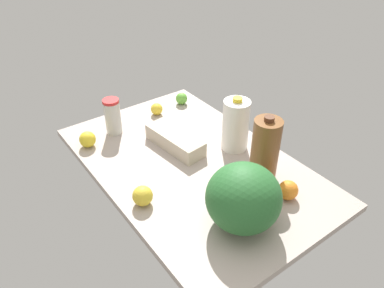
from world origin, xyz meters
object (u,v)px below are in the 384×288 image
watermelon (243,198)px  orange_by_jug (288,190)px  lemon_loose (143,196)px  tumbler_cup (113,116)px  egg_carton (175,140)px  chocolate_milk_jug (265,150)px  lemon_near_front (88,139)px  milk_jug (236,125)px  lemon_beside_bowl (157,109)px  lime_far_back (182,99)px

watermelon → orange_by_jug: (-0.74, -23.16, -8.25)cm
lemon_loose → tumbler_cup: bearing=-15.1°
egg_carton → tumbler_cup: tumbler_cup is taller
chocolate_milk_jug → lemon_loose: size_ratio=3.70×
egg_carton → lemon_near_front: (23.90, 31.85, 0.19)cm
lemon_loose → milk_jug: bearing=-81.8°
lemon_beside_bowl → chocolate_milk_jug: bearing=-173.4°
tumbler_cup → lime_far_back: tumbler_cup is taller
tumbler_cup → lemon_near_front: tumbler_cup is taller
egg_carton → lemon_near_front: lemon_near_front is taller
egg_carton → lemon_loose: bearing=121.6°
egg_carton → watermelon: watermelon is taller
orange_by_jug → lemon_beside_bowl: (83.64, 6.68, -0.71)cm
lime_far_back → lemon_beside_bowl: bearing=96.2°
lemon_near_front → orange_by_jug: size_ratio=0.98×
lemon_near_front → orange_by_jug: orange_by_jug is taller
lemon_near_front → lime_far_back: 58.30cm
lemon_beside_bowl → orange_by_jug: bearing=-175.4°
orange_by_jug → lemon_loose: (29.84, 46.16, 0.06)cm
tumbler_cup → orange_by_jug: tumbler_cup is taller
tumbler_cup → lemon_beside_bowl: tumbler_cup is taller
chocolate_milk_jug → orange_by_jug: 17.80cm
tumbler_cup → lemon_near_front: (-3.56, 15.04, -5.21)cm
chocolate_milk_jug → lime_far_back: size_ratio=4.54×
tumbler_cup → lemon_loose: size_ratio=2.30×
egg_carton → milk_jug: milk_jug is taller
lemon_near_front → lime_far_back: lemon_near_front is taller
egg_carton → tumbler_cup: (27.46, 16.82, 5.40)cm
milk_jug → lemon_beside_bowl: bearing=15.3°
watermelon → lemon_near_front: bearing=17.5°
lemon_beside_bowl → lime_far_back: bearing=-83.8°
chocolate_milk_jug → milk_jug: (22.52, -4.77, -1.57)cm
egg_carton → milk_jug: size_ratio=1.20×
orange_by_jug → lime_far_back: 86.13cm
milk_jug → lime_far_back: size_ratio=4.04×
egg_carton → lemon_loose: (-23.73, 30.61, 0.34)cm
watermelon → milk_jug: size_ratio=1.03×
tumbler_cup → chocolate_milk_jug: chocolate_milk_jug is taller
chocolate_milk_jug → lemon_near_front: 79.86cm
chocolate_milk_jug → milk_jug: 23.07cm
lemon_near_front → orange_by_jug: (-77.47, -47.40, 0.09)cm
chocolate_milk_jug → lemon_beside_bowl: (68.77, 7.90, -10.41)cm
milk_jug → watermelon: bearing=141.5°
lemon_near_front → lemon_loose: size_ratio=0.96×
orange_by_jug → lemon_beside_bowl: 83.91cm
chocolate_milk_jug → lemon_loose: 50.60cm
tumbler_cup → milk_jug: (-43.64, -38.35, 3.01)cm
lemon_near_front → tumbler_cup: bearing=-76.7°
egg_carton → lemon_beside_bowl: size_ratio=4.93×
orange_by_jug → tumbler_cup: bearing=21.8°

